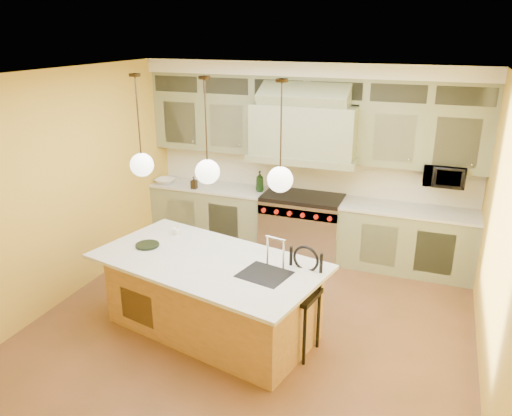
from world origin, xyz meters
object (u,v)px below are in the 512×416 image
at_px(kitchen_island, 212,294).
at_px(range, 302,225).
at_px(counter_stool, 299,295).
at_px(microwave, 444,175).

bearing_deg(kitchen_island, range, 93.19).
xyz_separation_m(kitchen_island, counter_stool, (1.03, -0.02, 0.21)).
relative_size(kitchen_island, counter_stool, 2.35).
bearing_deg(kitchen_island, microwave, 59.42).
height_order(kitchen_island, microwave, microwave).
bearing_deg(microwave, range, -176.88).
height_order(range, kitchen_island, kitchen_island).
height_order(range, microwave, microwave).
xyz_separation_m(kitchen_island, microwave, (2.35, 2.50, 0.98)).
bearing_deg(range, kitchen_island, -99.36).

